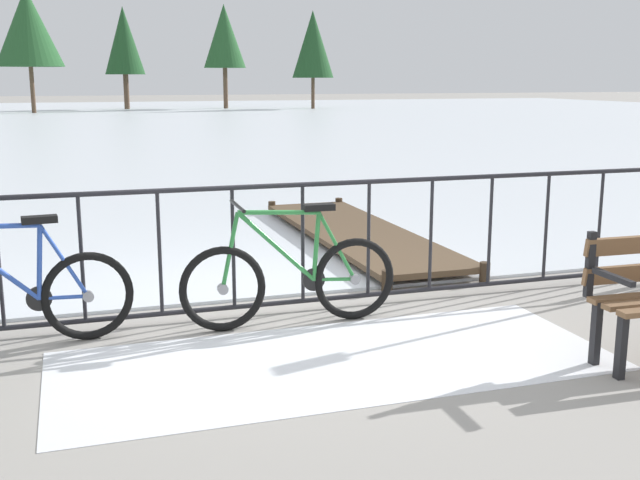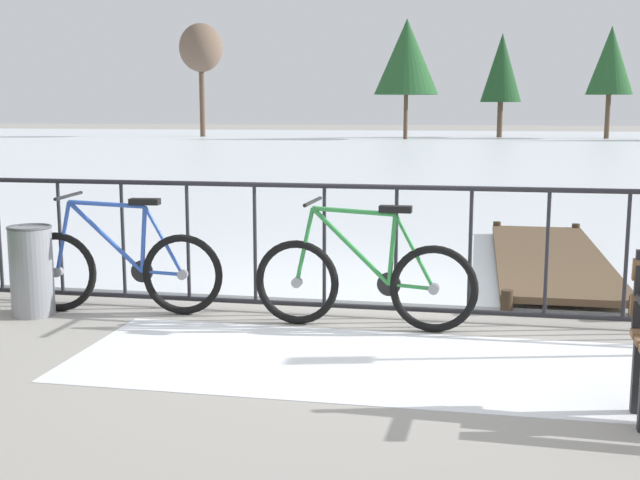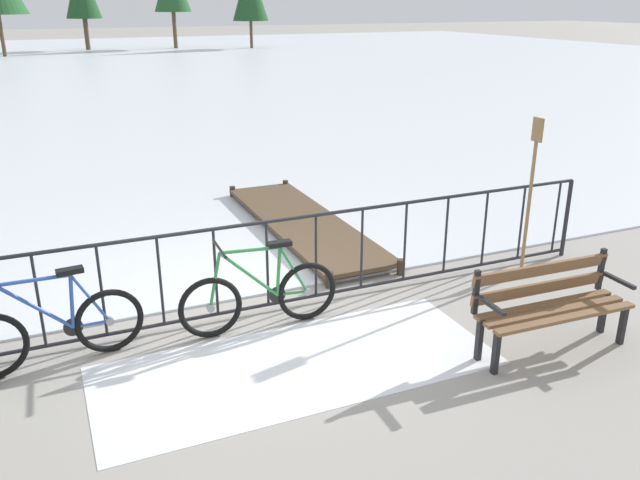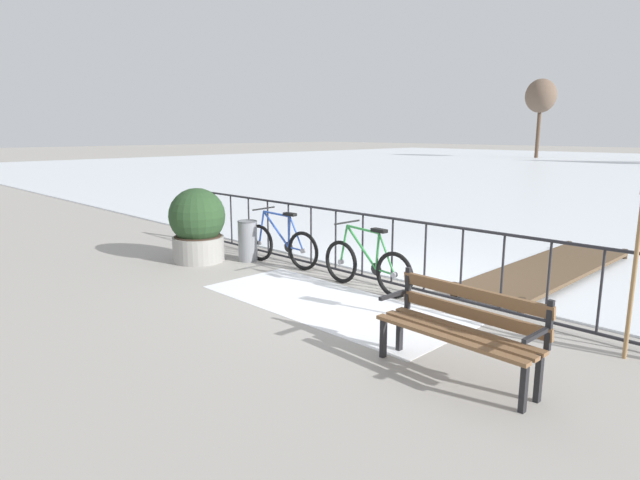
% 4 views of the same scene
% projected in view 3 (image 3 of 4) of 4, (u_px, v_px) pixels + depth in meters
% --- Properties ---
extents(ground_plane, '(160.00, 160.00, 0.00)m').
position_uv_depth(ground_plane, '(244.00, 316.00, 7.11)').
color(ground_plane, '#9E9991').
extents(frozen_pond, '(80.00, 56.00, 0.03)m').
position_uv_depth(frozen_pond, '(71.00, 70.00, 31.50)').
color(frozen_pond, silver).
rests_on(frozen_pond, ground).
extents(snow_patch, '(3.79, 1.55, 0.01)m').
position_uv_depth(snow_patch, '(297.00, 365.00, 6.14)').
color(snow_patch, white).
rests_on(snow_patch, ground).
extents(railing_fence, '(9.06, 0.06, 1.07)m').
position_uv_depth(railing_fence, '(242.00, 269.00, 6.92)').
color(railing_fence, '#232328').
rests_on(railing_fence, ground).
extents(bicycle_near_railing, '(1.71, 0.52, 0.97)m').
position_uv_depth(bicycle_near_railing, '(260.00, 296.00, 6.72)').
color(bicycle_near_railing, black).
rests_on(bicycle_near_railing, ground).
extents(bicycle_second, '(1.71, 0.52, 0.97)m').
position_uv_depth(bicycle_second, '(52.00, 330.00, 6.04)').
color(bicycle_second, black).
rests_on(bicycle_second, ground).
extents(park_bench, '(1.62, 0.53, 0.89)m').
position_uv_depth(park_bench, '(549.00, 300.00, 6.30)').
color(park_bench, brown).
rests_on(park_bench, ground).
extents(oar_upright, '(0.04, 0.16, 1.98)m').
position_uv_depth(oar_upright, '(531.00, 188.00, 7.78)').
color(oar_upright, '#937047').
rests_on(oar_upright, ground).
extents(wooden_dock, '(1.10, 4.22, 0.20)m').
position_uv_depth(wooden_dock, '(303.00, 222.00, 9.72)').
color(wooden_dock, brown).
rests_on(wooden_dock, ground).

